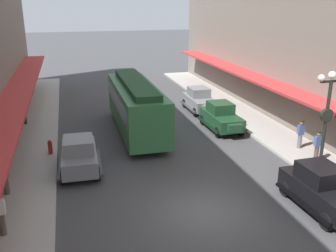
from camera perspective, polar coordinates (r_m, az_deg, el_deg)
The scene contains 14 objects.
ground_plane at distance 15.97m, azimuth 5.77°, elevation -12.82°, with size 200.00×200.00×0.00m, color #424244.
sidewalk_left at distance 15.31m, azimuth -22.63°, elevation -15.52°, with size 3.00×60.00×0.15m, color #A8A59E.
parked_car_0 at distance 16.94m, azimuth 22.44°, elevation -8.68°, with size 2.22×4.29×1.84m.
parked_car_1 at distance 25.36m, azimuth 8.12°, elevation 1.50°, with size 2.16×4.27×1.84m.
parked_car_2 at distance 29.56m, azimuth 4.83°, elevation 4.07°, with size 2.16×4.27×1.84m.
parked_car_3 at distance 19.51m, azimuth -13.38°, elevation -4.11°, with size 2.23×4.29×1.84m.
streetcar at distance 24.43m, azimuth -4.88°, elevation 3.30°, with size 2.58×9.61×3.46m.
lamp_post_with_clock at distance 18.93m, azimuth 22.93°, elevation 0.76°, with size 1.42×0.44×5.16m.
fire_hydrant at distance 21.88m, azimuth -17.54°, elevation -3.06°, with size 0.24×0.24×0.82m.
pedestrian_0 at distance 21.31m, azimuth 21.81°, elevation -2.82°, with size 0.36×0.28×1.67m.
pedestrian_1 at distance 22.85m, azimuth 19.54°, elevation -1.15°, with size 0.36×0.28×1.67m.
pedestrian_2 at distance 17.97m, azimuth -23.63°, elevation -7.09°, with size 0.36×0.24×1.64m.
pedestrian_3 at distance 27.70m, azimuth -21.11°, elevation 2.02°, with size 0.36×0.28×1.67m.
pedestrian_4 at distance 15.08m, azimuth -24.19°, elevation -12.11°, with size 0.36×0.28×1.67m.
Camera 1 is at (-5.05, -12.69, 8.28)m, focal length 39.98 mm.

